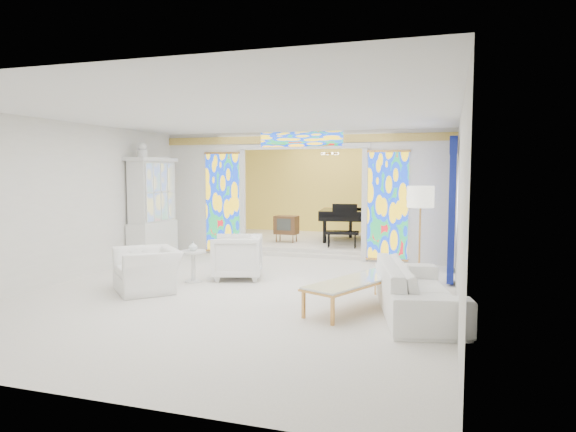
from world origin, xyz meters
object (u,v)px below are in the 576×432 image
(armchair_left, at_px, (147,270))
(grand_piano, at_px, (351,215))
(sofa, at_px, (417,289))
(coffee_table, at_px, (357,282))
(china_cabinet, at_px, (152,210))
(tv_console, at_px, (286,225))
(armchair_right, at_px, (237,257))

(armchair_left, relative_size, grand_piano, 0.42)
(sofa, distance_m, grand_piano, 6.77)
(coffee_table, bearing_deg, armchair_left, 179.58)
(sofa, xyz_separation_m, grand_piano, (-2.19, 6.39, 0.50))
(china_cabinet, relative_size, tv_console, 3.88)
(armchair_right, xyz_separation_m, sofa, (3.49, -1.50, -0.05))
(armchair_right, height_order, sofa, armchair_right)
(china_cabinet, relative_size, armchair_right, 2.91)
(tv_console, bearing_deg, sofa, -53.84)
(coffee_table, bearing_deg, armchair_right, 150.57)
(china_cabinet, xyz_separation_m, armchair_right, (2.68, -1.30, -0.74))
(armchair_left, bearing_deg, grand_piano, 114.12)
(armchair_left, height_order, sofa, sofa)
(armchair_right, relative_size, sofa, 0.36)
(armchair_left, distance_m, grand_piano, 6.77)
(grand_piano, xyz_separation_m, tv_console, (-1.57, -0.94, -0.24))
(grand_piano, distance_m, tv_console, 1.84)
(armchair_right, distance_m, coffee_table, 2.98)
(china_cabinet, xyz_separation_m, tv_console, (2.41, 2.66, -0.53))
(armchair_left, height_order, grand_piano, grand_piano)
(china_cabinet, relative_size, coffee_table, 1.30)
(armchair_left, relative_size, tv_console, 1.62)
(tv_console, bearing_deg, armchair_right, -84.54)
(tv_console, bearing_deg, china_cabinet, -130.61)
(armchair_right, bearing_deg, coffee_table, 43.40)
(coffee_table, bearing_deg, sofa, -2.23)
(armchair_left, height_order, armchair_right, armchair_right)
(china_cabinet, distance_m, tv_console, 3.63)
(coffee_table, xyz_separation_m, tv_console, (-2.87, 5.42, 0.22))
(armchair_right, bearing_deg, armchair_left, -53.61)
(armchair_left, bearing_deg, sofa, 43.82)
(china_cabinet, distance_m, coffee_table, 6.00)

